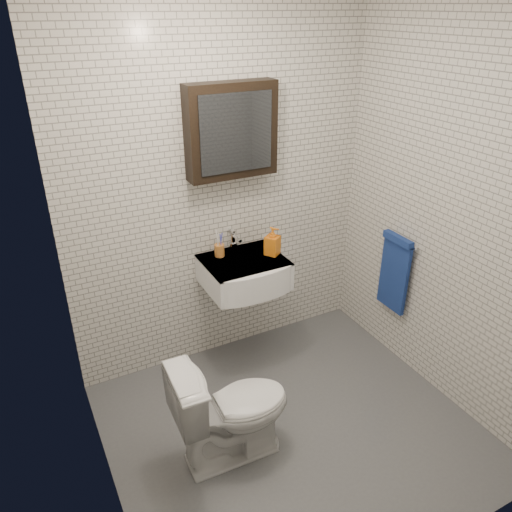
# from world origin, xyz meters

# --- Properties ---
(ground) EXTENTS (2.20, 2.00, 0.01)m
(ground) POSITION_xyz_m (0.00, 0.00, 0.01)
(ground) COLOR #505358
(ground) RESTS_ON ground
(room_shell) EXTENTS (2.22, 2.02, 2.51)m
(room_shell) POSITION_xyz_m (0.00, 0.00, 1.47)
(room_shell) COLOR silver
(room_shell) RESTS_ON ground
(washbasin) EXTENTS (0.55, 0.50, 0.20)m
(washbasin) POSITION_xyz_m (0.05, 0.73, 0.76)
(washbasin) COLOR white
(washbasin) RESTS_ON room_shell
(faucet) EXTENTS (0.06, 0.20, 0.15)m
(faucet) POSITION_xyz_m (0.05, 0.93, 0.92)
(faucet) COLOR silver
(faucet) RESTS_ON washbasin
(mirror_cabinet) EXTENTS (0.60, 0.15, 0.60)m
(mirror_cabinet) POSITION_xyz_m (0.05, 0.93, 1.70)
(mirror_cabinet) COLOR black
(mirror_cabinet) RESTS_ON room_shell
(towel_rail) EXTENTS (0.09, 0.30, 0.58)m
(towel_rail) POSITION_xyz_m (1.04, 0.35, 0.72)
(towel_rail) COLOR silver
(towel_rail) RESTS_ON room_shell
(toothbrush_cup) EXTENTS (0.09, 0.09, 0.19)m
(toothbrush_cup) POSITION_xyz_m (-0.07, 0.90, 0.90)
(toothbrush_cup) COLOR #B26C2C
(toothbrush_cup) RESTS_ON washbasin
(soap_bottle) EXTENTS (0.13, 0.13, 0.20)m
(soap_bottle) POSITION_xyz_m (0.27, 0.76, 0.95)
(soap_bottle) COLOR orange
(soap_bottle) RESTS_ON washbasin
(toilet) EXTENTS (0.69, 0.41, 0.69)m
(toilet) POSITION_xyz_m (-0.41, 0.01, 0.35)
(toilet) COLOR white
(toilet) RESTS_ON ground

